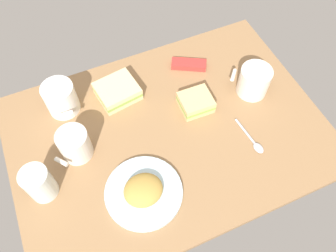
{
  "coord_description": "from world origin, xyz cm",
  "views": [
    {
      "loc": [
        -20.05,
        -45.59,
        86.29
      ],
      "look_at": [
        0.0,
        0.0,
        5.0
      ],
      "focal_mm": 36.02,
      "sensor_mm": 36.0,
      "label": 1
    }
  ],
  "objects_px": {
    "spoon": "(253,141)",
    "coffee_mug_spare": "(75,144)",
    "coffee_mug_black": "(61,98)",
    "glass_of_milk": "(40,184)",
    "sandwich_main": "(196,102)",
    "coffee_mug_milky": "(254,81)",
    "plate_of_food": "(144,191)",
    "snack_bar": "(189,64)",
    "sandwich_side": "(117,91)"
  },
  "relations": [
    {
      "from": "sandwich_side",
      "to": "snack_bar",
      "type": "relative_size",
      "value": 1.19
    },
    {
      "from": "plate_of_food",
      "to": "snack_bar",
      "type": "relative_size",
      "value": 1.81
    },
    {
      "from": "plate_of_food",
      "to": "glass_of_milk",
      "type": "relative_size",
      "value": 1.98
    },
    {
      "from": "sandwich_main",
      "to": "glass_of_milk",
      "type": "distance_m",
      "value": 0.49
    },
    {
      "from": "coffee_mug_milky",
      "to": "spoon",
      "type": "bearing_deg",
      "value": -119.24
    },
    {
      "from": "coffee_mug_milky",
      "to": "glass_of_milk",
      "type": "distance_m",
      "value": 0.67
    },
    {
      "from": "sandwich_main",
      "to": "sandwich_side",
      "type": "relative_size",
      "value": 0.72
    },
    {
      "from": "coffee_mug_milky",
      "to": "glass_of_milk",
      "type": "height_order",
      "value": "glass_of_milk"
    },
    {
      "from": "coffee_mug_black",
      "to": "glass_of_milk",
      "type": "xyz_separation_m",
      "value": [
        -0.12,
        -0.24,
        -0.01
      ]
    },
    {
      "from": "sandwich_side",
      "to": "snack_bar",
      "type": "bearing_deg",
      "value": 4.34
    },
    {
      "from": "spoon",
      "to": "sandwich_main",
      "type": "bearing_deg",
      "value": 118.73
    },
    {
      "from": "plate_of_food",
      "to": "sandwich_main",
      "type": "relative_size",
      "value": 2.13
    },
    {
      "from": "coffee_mug_black",
      "to": "coffee_mug_spare",
      "type": "distance_m",
      "value": 0.16
    },
    {
      "from": "plate_of_food",
      "to": "coffee_mug_spare",
      "type": "relative_size",
      "value": 1.96
    },
    {
      "from": "plate_of_food",
      "to": "sandwich_main",
      "type": "xyz_separation_m",
      "value": [
        0.24,
        0.19,
        0.01
      ]
    },
    {
      "from": "plate_of_food",
      "to": "coffee_mug_black",
      "type": "bearing_deg",
      "value": 108.88
    },
    {
      "from": "plate_of_food",
      "to": "snack_bar",
      "type": "bearing_deg",
      "value": 49.54
    },
    {
      "from": "coffee_mug_black",
      "to": "sandwich_main",
      "type": "xyz_separation_m",
      "value": [
        0.36,
        -0.15,
        -0.03
      ]
    },
    {
      "from": "coffee_mug_spare",
      "to": "sandwich_side",
      "type": "distance_m",
      "value": 0.22
    },
    {
      "from": "coffee_mug_black",
      "to": "glass_of_milk",
      "type": "bearing_deg",
      "value": -115.96
    },
    {
      "from": "plate_of_food",
      "to": "sandwich_side",
      "type": "distance_m",
      "value": 0.33
    },
    {
      "from": "plate_of_food",
      "to": "sandwich_side",
      "type": "relative_size",
      "value": 1.53
    },
    {
      "from": "coffee_mug_black",
      "to": "sandwich_main",
      "type": "relative_size",
      "value": 1.2
    },
    {
      "from": "plate_of_food",
      "to": "coffee_mug_milky",
      "type": "height_order",
      "value": "coffee_mug_milky"
    },
    {
      "from": "coffee_mug_black",
      "to": "plate_of_food",
      "type": "bearing_deg",
      "value": -71.12
    },
    {
      "from": "sandwich_side",
      "to": "spoon",
      "type": "distance_m",
      "value": 0.43
    },
    {
      "from": "coffee_mug_black",
      "to": "coffee_mug_spare",
      "type": "xyz_separation_m",
      "value": [
        -0.0,
        -0.16,
        -0.0
      ]
    },
    {
      "from": "coffee_mug_black",
      "to": "snack_bar",
      "type": "relative_size",
      "value": 1.03
    },
    {
      "from": "sandwich_main",
      "to": "spoon",
      "type": "relative_size",
      "value": 0.75
    },
    {
      "from": "spoon",
      "to": "snack_bar",
      "type": "relative_size",
      "value": 1.14
    },
    {
      "from": "coffee_mug_spare",
      "to": "coffee_mug_milky",
      "type": "bearing_deg",
      "value": -0.61
    },
    {
      "from": "glass_of_milk",
      "to": "spoon",
      "type": "xyz_separation_m",
      "value": [
        0.58,
        -0.09,
        -0.04
      ]
    },
    {
      "from": "coffee_mug_milky",
      "to": "plate_of_food",
      "type": "bearing_deg",
      "value": -157.46
    },
    {
      "from": "sandwich_side",
      "to": "glass_of_milk",
      "type": "xyz_separation_m",
      "value": [
        -0.28,
        -0.22,
        0.02
      ]
    },
    {
      "from": "snack_bar",
      "to": "coffee_mug_spare",
      "type": "bearing_deg",
      "value": -130.07
    },
    {
      "from": "coffee_mug_spare",
      "to": "glass_of_milk",
      "type": "xyz_separation_m",
      "value": [
        -0.11,
        -0.07,
        -0.0
      ]
    },
    {
      "from": "coffee_mug_spare",
      "to": "snack_bar",
      "type": "height_order",
      "value": "coffee_mug_spare"
    },
    {
      "from": "sandwich_side",
      "to": "glass_of_milk",
      "type": "distance_m",
      "value": 0.35
    },
    {
      "from": "sandwich_side",
      "to": "spoon",
      "type": "height_order",
      "value": "sandwich_side"
    },
    {
      "from": "sandwich_main",
      "to": "coffee_mug_black",
      "type": "bearing_deg",
      "value": 157.05
    },
    {
      "from": "coffee_mug_milky",
      "to": "sandwich_side",
      "type": "xyz_separation_m",
      "value": [
        -0.39,
        0.15,
        -0.03
      ]
    },
    {
      "from": "coffee_mug_spare",
      "to": "coffee_mug_black",
      "type": "bearing_deg",
      "value": 88.31
    },
    {
      "from": "coffee_mug_milky",
      "to": "coffee_mug_spare",
      "type": "relative_size",
      "value": 1.09
    },
    {
      "from": "coffee_mug_spare",
      "to": "spoon",
      "type": "bearing_deg",
      "value": -19.82
    },
    {
      "from": "coffee_mug_black",
      "to": "spoon",
      "type": "relative_size",
      "value": 0.9
    },
    {
      "from": "glass_of_milk",
      "to": "coffee_mug_spare",
      "type": "bearing_deg",
      "value": 33.98
    },
    {
      "from": "coffee_mug_black",
      "to": "coffee_mug_milky",
      "type": "bearing_deg",
      "value": -17.0
    },
    {
      "from": "coffee_mug_spare",
      "to": "glass_of_milk",
      "type": "relative_size",
      "value": 1.01
    },
    {
      "from": "plate_of_food",
      "to": "sandwich_main",
      "type": "bearing_deg",
      "value": 38.32
    },
    {
      "from": "spoon",
      "to": "coffee_mug_spare",
      "type": "bearing_deg",
      "value": 160.18
    }
  ]
}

